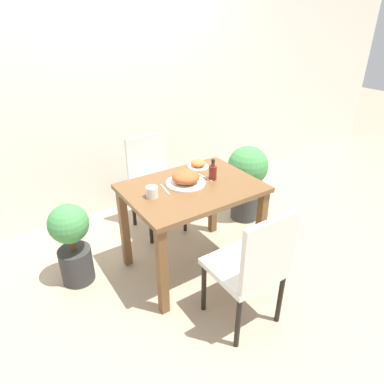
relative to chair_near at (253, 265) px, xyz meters
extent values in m
plane|color=tan|center=(0.02, 0.71, -0.50)|extent=(16.00, 16.00, 0.00)
cube|color=silver|center=(0.02, 1.97, 0.80)|extent=(8.00, 0.05, 2.60)
cube|color=brown|center=(0.02, 0.71, 0.22)|extent=(0.98, 0.72, 0.04)
cube|color=brown|center=(-0.42, 0.40, -0.15)|extent=(0.06, 0.06, 0.70)
cube|color=brown|center=(0.46, 0.40, -0.15)|extent=(0.06, 0.06, 0.70)
cube|color=brown|center=(-0.42, 1.02, -0.15)|extent=(0.06, 0.06, 0.70)
cube|color=brown|center=(0.46, 1.02, -0.15)|extent=(0.06, 0.06, 0.70)
cube|color=silver|center=(0.00, 0.08, -0.07)|extent=(0.42, 0.42, 0.04)
cube|color=silver|center=(0.00, -0.11, 0.17)|extent=(0.40, 0.04, 0.44)
cylinder|color=black|center=(0.18, 0.26, -0.30)|extent=(0.03, 0.03, 0.41)
cylinder|color=black|center=(-0.18, 0.26, -0.30)|extent=(0.03, 0.03, 0.41)
cylinder|color=black|center=(0.18, -0.10, -0.30)|extent=(0.03, 0.03, 0.41)
cylinder|color=black|center=(-0.18, -0.10, -0.30)|extent=(0.03, 0.03, 0.41)
cube|color=silver|center=(0.06, 1.34, -0.07)|extent=(0.42, 0.42, 0.04)
cube|color=silver|center=(0.06, 1.53, 0.17)|extent=(0.40, 0.04, 0.44)
cylinder|color=black|center=(-0.12, 1.16, -0.30)|extent=(0.03, 0.03, 0.41)
cylinder|color=black|center=(0.24, 1.16, -0.30)|extent=(0.03, 0.03, 0.41)
cylinder|color=black|center=(-0.12, 1.52, -0.30)|extent=(0.03, 0.03, 0.41)
cylinder|color=black|center=(0.24, 1.52, -0.30)|extent=(0.03, 0.03, 0.41)
cylinder|color=white|center=(0.00, 0.77, 0.24)|extent=(0.30, 0.30, 0.01)
ellipsoid|color=#A35128|center=(0.00, 0.77, 0.29)|extent=(0.21, 0.21, 0.09)
cylinder|color=white|center=(0.25, 0.96, 0.24)|extent=(0.17, 0.17, 0.01)
ellipsoid|color=#CC6633|center=(0.25, 0.96, 0.27)|extent=(0.12, 0.12, 0.05)
cylinder|color=silver|center=(-0.30, 0.72, 0.28)|extent=(0.08, 0.08, 0.08)
cylinder|color=maroon|center=(0.21, 0.72, 0.29)|extent=(0.06, 0.06, 0.11)
cylinder|color=maroon|center=(0.21, 0.72, 0.36)|extent=(0.03, 0.03, 0.03)
sphere|color=black|center=(0.21, 0.72, 0.39)|extent=(0.03, 0.03, 0.03)
cube|color=silver|center=(-0.18, 0.77, 0.24)|extent=(0.03, 0.17, 0.00)
cube|color=silver|center=(0.18, 0.77, 0.24)|extent=(0.02, 0.17, 0.00)
cylinder|color=#333333|center=(-0.82, 1.05, -0.36)|extent=(0.25, 0.25, 0.29)
cylinder|color=brown|center=(-0.82, 1.05, -0.17)|extent=(0.04, 0.04, 0.09)
sphere|color=#428947|center=(-0.82, 1.05, 0.02)|extent=(0.29, 0.29, 0.29)
cylinder|color=#333333|center=(0.87, 1.04, -0.37)|extent=(0.27, 0.27, 0.26)
cylinder|color=brown|center=(0.87, 1.04, -0.18)|extent=(0.05, 0.05, 0.12)
sphere|color=#428947|center=(0.87, 1.04, 0.07)|extent=(0.39, 0.39, 0.39)
camera|label=1|loc=(-1.22, -1.16, 1.38)|focal=32.00mm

